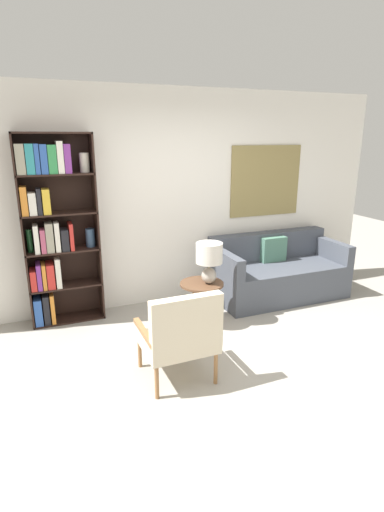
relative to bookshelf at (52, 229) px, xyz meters
The scene contains 7 objects.
ground_plane 2.51m from the bookshelf, 55.16° to the right, with size 14.00×14.00×0.00m, color #9E998E.
wall_back 1.34m from the bookshelf, ahead, with size 6.40×0.08×2.70m.
bookshelf is the anchor object (origin of this frame).
armchair 2.03m from the bookshelf, 62.26° to the right, with size 0.64×0.61×0.87m.
couch 2.97m from the bookshelf, ahead, with size 1.77×0.85×0.84m.
side_table 1.81m from the bookshelf, 24.48° to the right, with size 0.50×0.50×0.51m.
table_lamp 1.79m from the bookshelf, 24.75° to the right, with size 0.30×0.30×0.48m.
Camera 1 is at (-1.46, -2.79, 2.12)m, focal length 28.00 mm.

